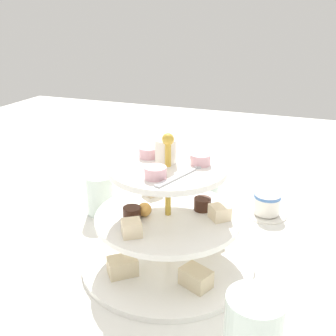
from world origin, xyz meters
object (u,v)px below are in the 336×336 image
(water_glass_short_left, at_px, (205,187))
(teacup_with_saucer, at_px, (267,205))
(tiered_serving_stand, at_px, (168,227))
(water_glass_mid_back, at_px, (100,195))

(water_glass_short_left, height_order, teacup_with_saucer, water_glass_short_left)
(tiered_serving_stand, xyz_separation_m, teacup_with_saucer, (0.25, -0.14, -0.05))
(water_glass_short_left, distance_m, teacup_with_saucer, 0.15)
(water_glass_short_left, bearing_deg, teacup_with_saucer, -98.92)
(water_glass_mid_back, bearing_deg, water_glass_short_left, -54.28)
(teacup_with_saucer, relative_size, water_glass_mid_back, 1.00)
(tiered_serving_stand, relative_size, water_glass_mid_back, 3.39)
(water_glass_mid_back, bearing_deg, teacup_with_saucer, -70.77)
(water_glass_short_left, bearing_deg, tiered_serving_stand, -178.46)
(water_glass_short_left, xyz_separation_m, teacup_with_saucer, (-0.02, -0.15, -0.01))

